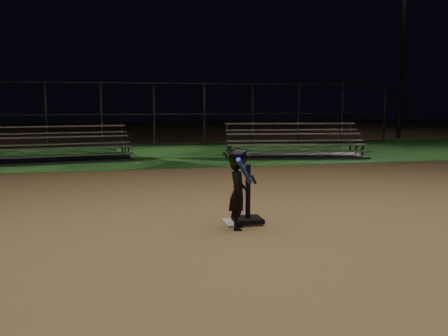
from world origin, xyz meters
TOP-DOWN VIEW (x-y plane):
  - ground at (0.00, 0.00)m, footprint 80.00×80.00m
  - grass_strip at (0.00, 10.00)m, footprint 60.00×8.00m
  - home_plate at (0.00, 0.00)m, footprint 0.45×0.45m
  - batting_tee at (0.09, -0.06)m, footprint 0.38×0.38m
  - child_batter at (-0.12, -0.32)m, footprint 0.43×0.59m
  - bleacher_left at (-3.21, 8.62)m, footprint 4.31×2.53m
  - bleacher_right at (3.91, 8.11)m, footprint 4.52×2.70m
  - backstop_fence at (0.00, 13.00)m, footprint 20.08×0.08m
  - light_pole_right at (12.00, 14.94)m, footprint 0.90×0.53m

SIDE VIEW (x-z plane):
  - ground at x=0.00m, z-range 0.00..0.00m
  - grass_strip at x=0.00m, z-range 0.00..0.01m
  - home_plate at x=0.00m, z-range 0.00..0.02m
  - batting_tee at x=0.09m, z-range -0.23..0.58m
  - bleacher_left at x=-3.21m, z-range -0.29..0.71m
  - bleacher_right at x=3.91m, z-range -0.31..0.74m
  - child_batter at x=-0.12m, z-range 0.03..1.12m
  - backstop_fence at x=0.00m, z-range 0.00..2.50m
  - light_pole_right at x=12.00m, z-range 0.80..9.10m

